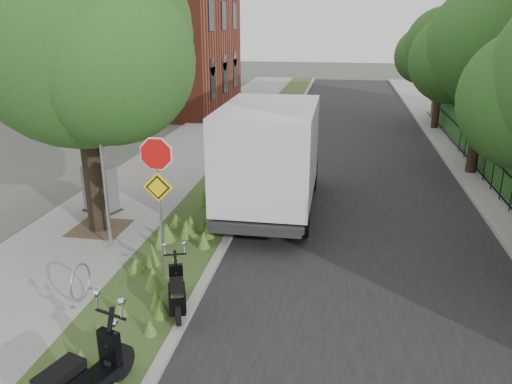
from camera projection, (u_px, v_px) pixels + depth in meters
The scene contains 19 objects.
ground at pixel (221, 301), 10.15m from camera, with size 120.00×120.00×0.00m, color #4C5147.
sidewalk_near at pixel (176, 159), 20.11m from camera, with size 3.50×60.00×0.12m, color gray.
verge at pixel (243, 163), 19.68m from camera, with size 2.00×60.00×0.12m, color #304D21.
kerb_near at pixel (268, 164), 19.52m from camera, with size 0.20×60.00×0.13m, color #9E9991.
road at pixel (359, 169), 18.98m from camera, with size 7.00×60.00×0.01m, color black.
kerb_far at pixel (455, 172), 18.40m from camera, with size 0.20×60.00×0.13m, color #9E9991.
footpath_far at pixel (504, 175), 18.13m from camera, with size 3.20×60.00×0.12m, color gray.
street_tree_main at pixel (78, 46), 11.89m from camera, with size 6.21×5.54×7.66m.
bare_post at pixel (103, 168), 11.64m from camera, with size 0.08×0.08×4.00m.
bike_hoop at pixel (80, 282), 9.86m from camera, with size 0.06×0.78×0.77m.
sign_assembly at pixel (158, 180), 10.15m from camera, with size 0.94×0.08×3.22m.
fence_far at pixel (478, 157), 18.09m from camera, with size 0.04×24.00×1.00m.
hedge_far at pixel (498, 158), 17.98m from camera, with size 1.00×24.00×1.10m, color #1C4217.
brick_building at pixel (153, 40), 30.76m from camera, with size 9.40×10.40×8.30m.
far_tree_b at pixel (485, 52), 16.96m from camera, with size 4.83×4.31×6.56m.
far_tree_c at pixel (442, 51), 24.54m from camera, with size 4.37×3.89×5.93m.
scooter_near at pixel (177, 297), 9.38m from camera, with size 0.65×1.45×0.72m.
box_truck at pixel (272, 152), 14.34m from camera, with size 2.51×6.13×2.76m.
utility_cabinet at pixel (101, 190), 14.38m from camera, with size 1.17×0.98×1.33m.
Camera 1 is at (2.20, -8.61, 5.42)m, focal length 35.00 mm.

